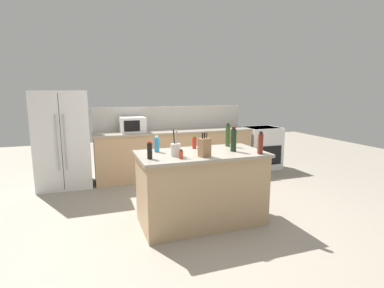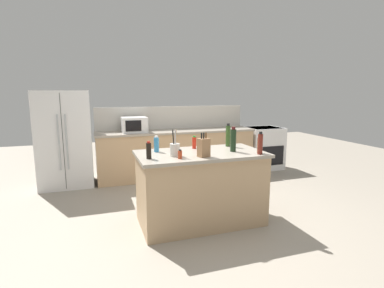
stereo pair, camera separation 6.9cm
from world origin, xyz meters
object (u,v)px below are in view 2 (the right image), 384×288
Objects in this scene: olive_oil_bottle at (228,136)px; pepper_grinder at (259,145)px; utensil_crock at (175,149)px; vinegar_bottle at (260,144)px; refrigerator at (65,139)px; soy_sauce_bottle at (149,151)px; range_oven at (263,148)px; microwave at (134,125)px; dish_soap_bottle at (156,144)px; knife_block at (204,147)px; hot_sauce_bottle at (194,143)px; wine_bottle at (233,140)px; spice_jar_paprika at (180,154)px.

pepper_grinder is at bearing -72.54° from olive_oil_bottle.
utensil_crock is 1.05m from vinegar_bottle.
refrigerator is 8.38× the size of soy_sauce_bottle.
range_oven is 1.98× the size of microwave.
olive_oil_bottle reaches higher than dish_soap_bottle.
olive_oil_bottle is (-1.79, -1.92, 0.63)m from range_oven.
knife_block reaches higher than hot_sauce_bottle.
vinegar_bottle reaches higher than soy_sauce_bottle.
vinegar_bottle is 1.37× the size of soy_sauce_bottle.
vinegar_bottle reaches higher than pepper_grinder.
soy_sauce_bottle is at bearing -148.70° from hot_sauce_bottle.
soy_sauce_bottle is at bearing -176.10° from wine_bottle.
soy_sauce_bottle is (-0.64, 0.10, -0.02)m from knife_block.
hot_sauce_bottle is 0.83× the size of pepper_grinder.
range_oven is 3.02m from wine_bottle.
refrigerator is 3.53m from pepper_grinder.
knife_block is 0.53m from hot_sauce_bottle.
range_oven is 3.04m from hot_sauce_bottle.
vinegar_bottle is at bearing -122.93° from range_oven.
wine_bottle is 2.96× the size of spice_jar_paprika.
knife_block is at bearing 172.58° from vinegar_bottle.
microwave is at bearing 94.18° from utensil_crock.
knife_block is at bearing -55.36° from refrigerator.
dish_soap_bottle is at bearing 118.84° from knife_block.
vinegar_bottle is at bearing -46.76° from refrigerator.
wine_bottle reaches higher than hot_sauce_bottle.
vinegar_bottle is 0.64m from olive_oil_bottle.
knife_block is 1.41× the size of soy_sauce_bottle.
hot_sauce_bottle is 0.87m from pepper_grinder.
hot_sauce_bottle is 0.82m from soy_sauce_bottle.
soy_sauce_bottle is (-1.35, 0.19, -0.04)m from vinegar_bottle.
utensil_crock is at bearing -139.27° from range_oven.
knife_block is 0.78m from olive_oil_bottle.
wine_bottle is at bearing 144.28° from pepper_grinder.
pepper_grinder is (1.21, -0.49, 0.00)m from dish_soap_bottle.
refrigerator is 9.94× the size of hot_sauce_bottle.
olive_oil_bottle is at bearing 19.72° from soy_sauce_bottle.
pepper_grinder reaches higher than spice_jar_paprika.
dish_soap_bottle is (-0.16, 0.32, 0.01)m from utensil_crock.
refrigerator reaches higher than pepper_grinder.
wine_bottle is 1.56× the size of soy_sauce_bottle.
knife_block is at bearing -78.82° from microwave.
utensil_crock is at bearing -178.14° from wine_bottle.
utensil_crock is at bearing 138.38° from knife_block.
soy_sauce_bottle is at bearing 175.14° from pepper_grinder.
utensil_crock is 0.53m from hot_sauce_bottle.
spice_jar_paprika is (-2.65, -2.46, 0.52)m from range_oven.
refrigerator is 5.95× the size of knife_block.
microwave is 2.00m from hot_sauce_bottle.
vinegar_bottle is at bearing -23.94° from knife_block.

